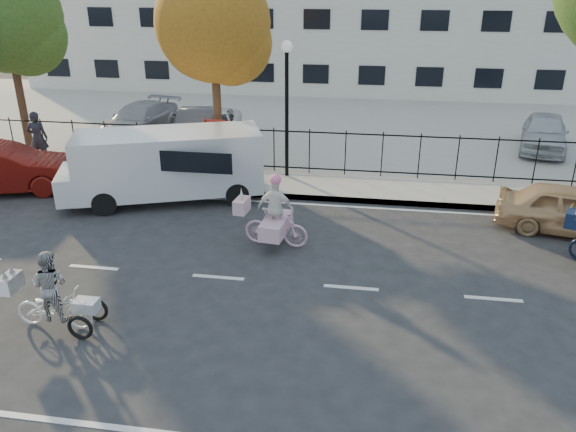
% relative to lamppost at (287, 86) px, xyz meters
% --- Properties ---
extents(ground, '(120.00, 120.00, 0.00)m').
position_rel_lamppost_xyz_m(ground, '(-0.50, -6.80, -3.11)').
color(ground, '#333334').
extents(road_markings, '(60.00, 9.52, 0.01)m').
position_rel_lamppost_xyz_m(road_markings, '(-0.50, -6.80, -3.11)').
color(road_markings, silver).
rests_on(road_markings, ground).
extents(curb, '(60.00, 0.10, 0.15)m').
position_rel_lamppost_xyz_m(curb, '(-0.50, -1.75, -3.04)').
color(curb, '#A8A399').
rests_on(curb, ground).
extents(sidewalk, '(60.00, 2.20, 0.15)m').
position_rel_lamppost_xyz_m(sidewalk, '(-0.50, -0.70, -3.04)').
color(sidewalk, '#A8A399').
rests_on(sidewalk, ground).
extents(parking_lot, '(60.00, 15.60, 0.15)m').
position_rel_lamppost_xyz_m(parking_lot, '(-0.50, 8.20, -3.04)').
color(parking_lot, '#A8A399').
rests_on(parking_lot, ground).
extents(iron_fence, '(58.00, 0.06, 1.50)m').
position_rel_lamppost_xyz_m(iron_fence, '(-0.50, 0.40, -2.21)').
color(iron_fence, black).
rests_on(iron_fence, sidewalk).
extents(building, '(34.00, 10.00, 6.00)m').
position_rel_lamppost_xyz_m(building, '(-0.50, 18.20, -0.11)').
color(building, silver).
rests_on(building, ground).
extents(lamppost, '(0.36, 0.36, 4.33)m').
position_rel_lamppost_xyz_m(lamppost, '(0.00, 0.00, 0.00)').
color(lamppost, black).
rests_on(lamppost, sidewalk).
extents(street_sign, '(0.85, 0.06, 1.80)m').
position_rel_lamppost_xyz_m(street_sign, '(-2.35, 0.00, -1.70)').
color(street_sign, black).
rests_on(street_sign, sidewalk).
extents(zebra_trike, '(1.88, 0.71, 1.62)m').
position_rel_lamppost_xyz_m(zebra_trike, '(-3.08, -9.15, -2.49)').
color(zebra_trike, white).
rests_on(zebra_trike, ground).
extents(unicorn_bike, '(1.91, 1.34, 1.90)m').
position_rel_lamppost_xyz_m(unicorn_bike, '(0.48, -4.96, -2.41)').
color(unicorn_bike, '#F4B9D0').
rests_on(unicorn_bike, ground).
extents(white_van, '(6.36, 3.72, 2.09)m').
position_rel_lamppost_xyz_m(white_van, '(-3.29, -2.30, -1.96)').
color(white_van, white).
rests_on(white_van, ground).
extents(red_sedan, '(4.89, 2.92, 1.52)m').
position_rel_lamppost_xyz_m(red_sedan, '(-8.58, -2.51, -2.35)').
color(red_sedan, '#63100B').
rests_on(red_sedan, ground).
extents(gold_sedan, '(4.02, 2.34, 1.28)m').
position_rel_lamppost_xyz_m(gold_sedan, '(8.05, -3.00, -2.47)').
color(gold_sedan, tan).
rests_on(gold_sedan, ground).
extents(pedestrian, '(0.77, 0.61, 1.87)m').
position_rel_lamppost_xyz_m(pedestrian, '(-8.78, -0.09, -2.03)').
color(pedestrian, black).
rests_on(pedestrian, sidewalk).
extents(lot_car_a, '(2.62, 4.72, 1.29)m').
position_rel_lamppost_xyz_m(lot_car_a, '(-6.85, 4.13, -2.32)').
color(lot_car_a, '#999AA0').
rests_on(lot_car_a, parking_lot).
extents(lot_car_b, '(2.69, 4.61, 1.21)m').
position_rel_lamppost_xyz_m(lot_car_b, '(-3.55, 3.79, -2.36)').
color(lot_car_b, white).
rests_on(lot_car_b, parking_lot).
extents(lot_car_c, '(1.96, 4.22, 1.34)m').
position_rel_lamppost_xyz_m(lot_car_c, '(-4.10, 3.27, -2.29)').
color(lot_car_c, '#44454B').
rests_on(lot_car_c, parking_lot).
extents(lot_car_d, '(2.53, 4.27, 1.36)m').
position_rel_lamppost_xyz_m(lot_car_d, '(9.18, 4.47, -2.28)').
color(lot_car_d, '#B9BDC2').
rests_on(lot_car_d, parking_lot).
extents(tree_west, '(3.76, 3.76, 6.89)m').
position_rel_lamppost_xyz_m(tree_west, '(-9.66, 0.93, 1.71)').
color(tree_west, '#442D1D').
rests_on(tree_west, ground).
extents(tree_mid, '(3.69, 3.68, 6.74)m').
position_rel_lamppost_xyz_m(tree_mid, '(-2.29, 0.56, 1.60)').
color(tree_mid, '#442D1D').
rests_on(tree_mid, ground).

